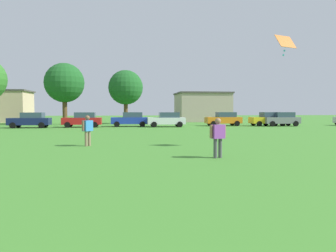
# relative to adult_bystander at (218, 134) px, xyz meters

# --- Properties ---
(ground_plane) EXTENTS (160.00, 160.00, 0.00)m
(ground_plane) POSITION_rel_adult_bystander_xyz_m (-6.60, 16.85, -0.97)
(ground_plane) COLOR #42842D
(adult_bystander) EXTENTS (0.75, 0.46, 1.64)m
(adult_bystander) POSITION_rel_adult_bystander_xyz_m (0.00, 0.00, 0.00)
(adult_bystander) COLOR #4C4C51
(adult_bystander) RESTS_ON ground
(bystander_near_trees) EXTENTS (0.57, 0.66, 1.67)m
(bystander_near_trees) POSITION_rel_adult_bystander_xyz_m (-5.81, 5.12, 0.02)
(bystander_near_trees) COLOR #8C7259
(bystander_near_trees) RESTS_ON ground
(kite) EXTENTS (1.20, 0.84, 1.09)m
(kite) POSITION_rel_adult_bystander_xyz_m (4.42, 3.03, 4.45)
(kite) COLOR orange
(parked_car_navy_0) EXTENTS (4.30, 2.02, 1.68)m
(parked_car_navy_0) POSITION_rel_adult_bystander_xyz_m (-14.09, 23.88, -0.12)
(parked_car_navy_0) COLOR #141E4C
(parked_car_navy_0) RESTS_ON ground
(parked_car_red_1) EXTENTS (4.30, 2.02, 1.68)m
(parked_car_red_1) POSITION_rel_adult_bystander_xyz_m (-8.58, 24.44, -0.12)
(parked_car_red_1) COLOR red
(parked_car_red_1) RESTS_ON ground
(parked_car_blue_2) EXTENTS (4.30, 2.02, 1.68)m
(parked_car_blue_2) POSITION_rel_adult_bystander_xyz_m (-3.24, 25.21, -0.12)
(parked_car_blue_2) COLOR #1E38AD
(parked_car_blue_2) RESTS_ON ground
(parked_car_white_3) EXTENTS (4.30, 2.02, 1.68)m
(parked_car_white_3) POSITION_rel_adult_bystander_xyz_m (0.92, 23.91, -0.12)
(parked_car_white_3) COLOR white
(parked_car_white_3) RESTS_ON ground
(parked_car_orange_4) EXTENTS (4.30, 2.02, 1.68)m
(parked_car_orange_4) POSITION_rel_adult_bystander_xyz_m (8.17, 25.42, -0.12)
(parked_car_orange_4) COLOR orange
(parked_car_orange_4) RESTS_ON ground
(parked_car_yellow_5) EXTENTS (4.30, 2.02, 1.68)m
(parked_car_yellow_5) POSITION_rel_adult_bystander_xyz_m (13.54, 24.55, -0.12)
(parked_car_yellow_5) COLOR yellow
(parked_car_yellow_5) RESTS_ON ground
(parked_car_gray_6) EXTENTS (4.30, 2.02, 1.68)m
(parked_car_gray_6) POSITION_rel_adult_bystander_xyz_m (14.92, 23.99, -0.12)
(parked_car_gray_6) COLOR slate
(parked_car_gray_6) RESTS_ON ground
(tree_center) EXTENTS (5.29, 5.29, 8.24)m
(tree_center) POSITION_rel_adult_bystander_xyz_m (-11.93, 32.09, 4.59)
(tree_center) COLOR brown
(tree_center) RESTS_ON ground
(tree_far_right) EXTENTS (4.81, 4.81, 7.50)m
(tree_far_right) POSITION_rel_adult_bystander_xyz_m (-3.76, 32.66, 4.09)
(tree_far_right) COLOR brown
(tree_far_right) RESTS_ON ground
(house_left) EXTENTS (8.66, 8.14, 4.84)m
(house_left) POSITION_rel_adult_bystander_xyz_m (9.04, 40.53, 1.45)
(house_left) COLOR tan
(house_left) RESTS_ON ground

